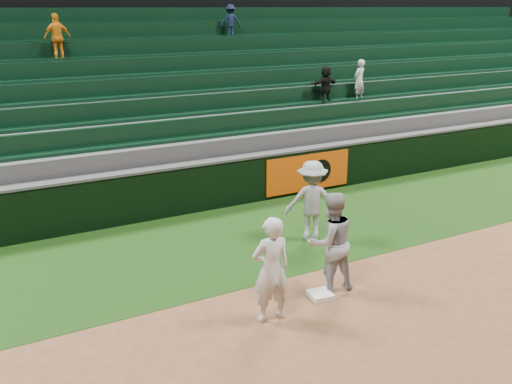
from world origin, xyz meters
TOP-DOWN VIEW (x-y plane):
  - ground at (0.00, 0.00)m, footprint 70.00×70.00m
  - foul_grass at (0.00, 3.00)m, footprint 36.00×4.20m
  - first_base at (-0.03, -0.00)m, footprint 0.44×0.44m
  - first_baseman at (-1.17, -0.22)m, footprint 0.68×0.47m
  - baserunner at (0.27, 0.17)m, footprint 0.96×0.78m
  - base_coach at (1.28, 2.29)m, footprint 1.32×1.10m
  - field_wall at (0.03, 5.20)m, footprint 36.00×0.45m
  - stadium_seating at (-0.00, 8.97)m, footprint 36.00×5.95m

SIDE VIEW (x-z plane):
  - ground at x=0.00m, z-range 0.00..0.00m
  - foul_grass at x=0.00m, z-range 0.00..0.01m
  - first_base at x=-0.03m, z-range 0.00..0.09m
  - field_wall at x=0.03m, z-range 0.01..1.26m
  - base_coach at x=1.28m, z-range 0.01..1.78m
  - first_baseman at x=-1.17m, z-range 0.00..1.79m
  - baserunner at x=0.27m, z-range 0.00..1.85m
  - stadium_seating at x=0.00m, z-range -0.77..4.18m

